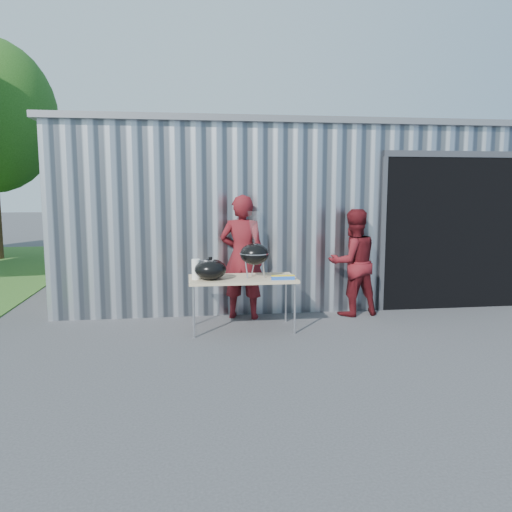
{
  "coord_description": "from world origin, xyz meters",
  "views": [
    {
      "loc": [
        -1.08,
        -6.02,
        1.98
      ],
      "look_at": [
        -0.13,
        0.89,
        1.05
      ],
      "focal_mm": 35.0,
      "sensor_mm": 36.0,
      "label": 1
    }
  ],
  "objects": [
    {
      "name": "kettle_grill",
      "position": [
        -0.15,
        0.86,
        1.17
      ],
      "size": [
        0.41,
        0.41,
        0.93
      ],
      "color": "black",
      "rests_on": "folding_table"
    },
    {
      "name": "person_bystander",
      "position": [
        1.5,
        1.48,
        0.84
      ],
      "size": [
        0.91,
        0.77,
        1.68
      ],
      "primitive_type": "imported",
      "rotation": [
        0.0,
        0.0,
        3.32
      ],
      "color": "#591117",
      "rests_on": "ground"
    },
    {
      "name": "folding_table",
      "position": [
        -0.32,
        0.87,
        0.71
      ],
      "size": [
        1.5,
        0.75,
        0.75
      ],
      "color": "tan",
      "rests_on": "ground"
    },
    {
      "name": "white_tub",
      "position": [
        -0.87,
        1.05,
        0.8
      ],
      "size": [
        0.2,
        0.15,
        0.1
      ],
      "primitive_type": "cube",
      "color": "white",
      "rests_on": "folding_table"
    },
    {
      "name": "grill_lid",
      "position": [
        -0.78,
        0.77,
        0.89
      ],
      "size": [
        0.44,
        0.44,
        0.32
      ],
      "color": "black",
      "rests_on": "folding_table"
    },
    {
      "name": "ground",
      "position": [
        0.0,
        0.0,
        0.0
      ],
      "size": [
        80.0,
        80.0,
        0.0
      ],
      "primitive_type": "plane",
      "color": "#3B3B3D"
    },
    {
      "name": "foil_box",
      "position": [
        0.21,
        0.62,
        0.78
      ],
      "size": [
        0.32,
        0.05,
        0.06
      ],
      "color": "blue",
      "rests_on": "folding_table"
    },
    {
      "name": "building",
      "position": [
        0.92,
        4.59,
        1.54
      ],
      "size": [
        8.2,
        6.2,
        3.1
      ],
      "color": "#B8BDC5",
      "rests_on": "ground"
    },
    {
      "name": "person_cook",
      "position": [
        -0.25,
        1.52,
        0.95
      ],
      "size": [
        0.8,
        0.63,
        1.91
      ],
      "primitive_type": "imported",
      "rotation": [
        0.0,
        0.0,
        2.85
      ],
      "color": "#591117",
      "rests_on": "ground"
    },
    {
      "name": "paper_towels",
      "position": [
        -0.97,
        0.82,
        0.89
      ],
      "size": [
        0.12,
        0.12,
        0.28
      ],
      "primitive_type": "cylinder",
      "color": "white",
      "rests_on": "folding_table"
    }
  ]
}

